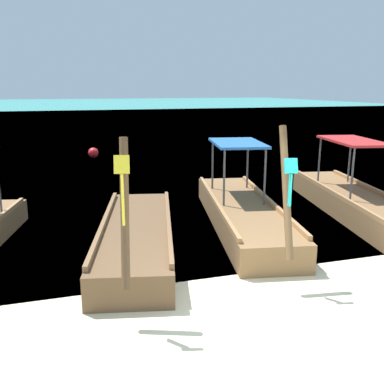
% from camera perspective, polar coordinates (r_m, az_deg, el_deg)
% --- Properties ---
extents(ground, '(120.00, 120.00, 0.00)m').
position_cam_1_polar(ground, '(6.34, 10.35, -17.45)').
color(ground, beige).
extents(sea_water, '(120.00, 120.00, 0.00)m').
position_cam_1_polar(sea_water, '(66.68, -14.79, 10.58)').
color(sea_water, '#2DB29E').
rests_on(sea_water, ground).
extents(longtail_boat_yellow_ribbon, '(2.42, 5.47, 2.61)m').
position_cam_1_polar(longtail_boat_yellow_ribbon, '(8.83, -7.37, -5.94)').
color(longtail_boat_yellow_ribbon, brown).
rests_on(longtail_boat_yellow_ribbon, ground).
extents(longtail_boat_turquoise_ribbon, '(2.42, 6.43, 2.66)m').
position_cam_1_polar(longtail_boat_turquoise_ribbon, '(10.34, 6.70, -2.68)').
color(longtail_boat_turquoise_ribbon, brown).
rests_on(longtail_boat_turquoise_ribbon, ground).
extents(longtail_boat_red_ribbon, '(2.61, 7.34, 2.60)m').
position_cam_1_polar(longtail_boat_red_ribbon, '(11.54, 21.86, -1.85)').
color(longtail_boat_red_ribbon, brown).
rests_on(longtail_boat_red_ribbon, ground).
extents(mooring_buoy_near, '(0.49, 0.49, 0.49)m').
position_cam_1_polar(mooring_buoy_near, '(20.78, -13.01, 5.12)').
color(mooring_buoy_near, red).
rests_on(mooring_buoy_near, sea_water).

